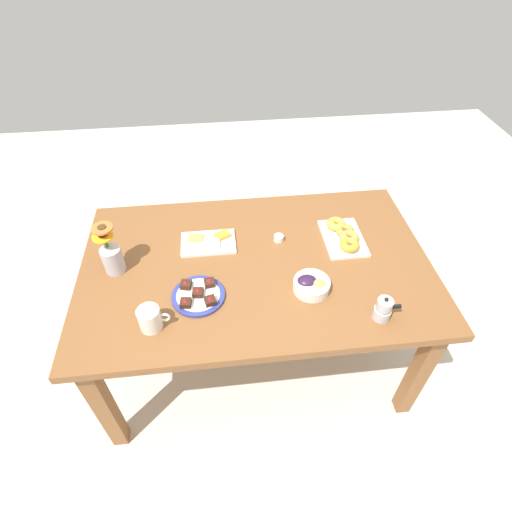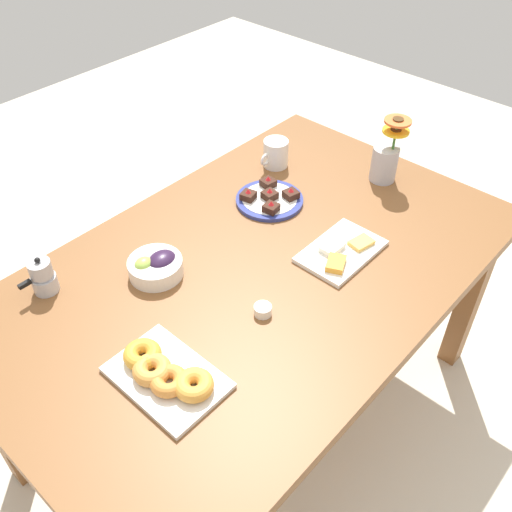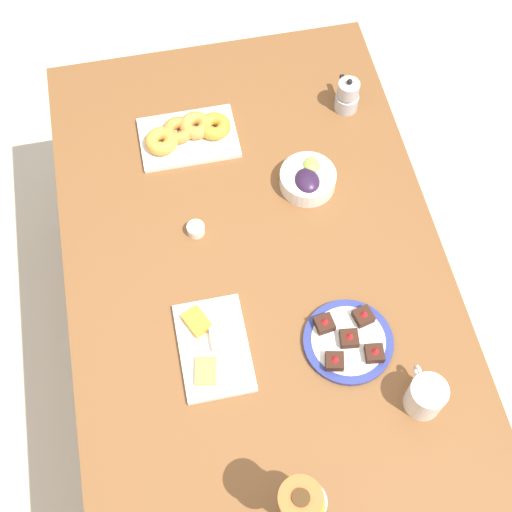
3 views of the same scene
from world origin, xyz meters
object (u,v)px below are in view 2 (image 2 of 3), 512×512
object	(u,v)px
coffee_mug	(276,153)
moka_pot	(43,277)
dining_table	(256,287)
flower_vase	(386,159)
jam_cup_honey	(263,310)
dessert_plate	(270,199)
croissant_platter	(165,374)
grape_bowl	(156,266)
cheese_platter	(341,251)

from	to	relation	value
coffee_mug	moka_pot	bearing A→B (deg)	-3.61
dining_table	flower_vase	distance (m)	0.66
jam_cup_honey	dessert_plate	bearing A→B (deg)	-140.93
dining_table	croissant_platter	xyz separation A→B (m)	(0.44, 0.11, 0.11)
grape_bowl	croissant_platter	size ratio (longest dim) A/B	0.55
croissant_platter	flower_vase	xyz separation A→B (m)	(-1.08, -0.08, 0.06)
coffee_mug	flower_vase	bearing A→B (deg)	118.82
jam_cup_honey	flower_vase	xyz separation A→B (m)	(-0.76, -0.11, 0.07)
dining_table	cheese_platter	bearing A→B (deg)	144.03
dessert_plate	coffee_mug	bearing A→B (deg)	-144.21
dining_table	grape_bowl	xyz separation A→B (m)	(0.21, -0.19, 0.12)
moka_pot	croissant_platter	bearing A→B (deg)	92.54
coffee_mug	jam_cup_honey	world-z (taller)	coffee_mug
grape_bowl	moka_pot	size ratio (longest dim) A/B	1.31
dessert_plate	moka_pot	size ratio (longest dim) A/B	1.89
croissant_platter	coffee_mug	bearing A→B (deg)	-154.71
coffee_mug	grape_bowl	xyz separation A→B (m)	(0.66, 0.12, -0.02)
coffee_mug	croissant_platter	distance (m)	0.99
dining_table	moka_pot	distance (m)	0.61
cheese_platter	dessert_plate	bearing A→B (deg)	-99.43
coffee_mug	jam_cup_honey	xyz separation A→B (m)	(0.57, 0.45, -0.04)
dessert_plate	moka_pot	bearing A→B (deg)	-14.55
dining_table	cheese_platter	distance (m)	0.28
coffee_mug	jam_cup_honey	bearing A→B (deg)	38.06
grape_bowl	flower_vase	distance (m)	0.88
dining_table	croissant_platter	distance (m)	0.47
flower_vase	moka_pot	world-z (taller)	flower_vase
dining_table	dessert_plate	xyz separation A→B (m)	(-0.27, -0.18, 0.10)
dessert_plate	moka_pot	distance (m)	0.75
coffee_mug	cheese_platter	world-z (taller)	coffee_mug
jam_cup_honey	dessert_plate	world-z (taller)	dessert_plate
cheese_platter	flower_vase	bearing A→B (deg)	-163.40
coffee_mug	jam_cup_honey	size ratio (longest dim) A/B	2.58
cheese_platter	dining_table	bearing A→B (deg)	-35.97
jam_cup_honey	flower_vase	size ratio (longest dim) A/B	0.20
moka_pot	dining_table	bearing A→B (deg)	141.56
croissant_platter	jam_cup_honey	bearing A→B (deg)	174.77
grape_bowl	dessert_plate	distance (m)	0.48
cheese_platter	flower_vase	size ratio (longest dim) A/B	1.09
dessert_plate	flower_vase	size ratio (longest dim) A/B	0.94
flower_vase	moka_pot	xyz separation A→B (m)	(1.10, -0.39, -0.03)
flower_vase	jam_cup_honey	bearing A→B (deg)	8.44
croissant_platter	cheese_platter	bearing A→B (deg)	176.29
grape_bowl	coffee_mug	bearing A→B (deg)	-169.69
cheese_platter	croissant_platter	distance (m)	0.65
cheese_platter	croissant_platter	world-z (taller)	croissant_platter
coffee_mug	cheese_platter	size ratio (longest dim) A/B	0.48
dessert_plate	moka_pot	world-z (taller)	moka_pot
moka_pot	jam_cup_honey	bearing A→B (deg)	123.62
dining_table	jam_cup_honey	xyz separation A→B (m)	(0.13, 0.14, 0.10)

